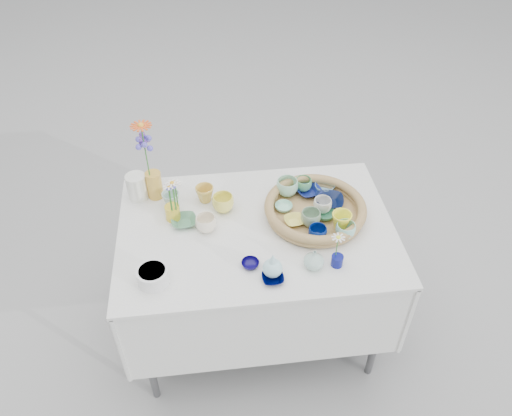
{
  "coord_description": "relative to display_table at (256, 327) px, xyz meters",
  "views": [
    {
      "loc": [
        -0.2,
        -1.63,
        2.34
      ],
      "look_at": [
        0.0,
        0.02,
        0.87
      ],
      "focal_mm": 35.0,
      "sensor_mm": 36.0,
      "label": 1
    }
  ],
  "objects": [
    {
      "name": "bud_vase_cobalt",
      "position": [
        0.31,
        -0.26,
        0.79
      ],
      "size": [
        0.07,
        0.07,
        0.05
      ],
      "primitive_type": "cylinder",
      "rotation": [
        0.0,
        0.0,
        -0.35
      ],
      "color": "#080E65",
      "rests_on": "display_table"
    },
    {
      "name": "loose_ceramic_2",
      "position": [
        -0.33,
        0.07,
        0.78
      ],
      "size": [
        0.12,
        0.12,
        0.03
      ],
      "primitive_type": "imported",
      "rotation": [
        0.0,
        0.0,
        0.07
      ],
      "color": "#508864",
      "rests_on": "display_table"
    },
    {
      "name": "daisy_posy",
      "position": [
        -0.37,
        0.1,
        0.92
      ],
      "size": [
        0.09,
        0.09,
        0.16
      ],
      "primitive_type": null,
      "rotation": [
        0.0,
        0.0,
        -0.02
      ],
      "color": "white",
      "rests_on": "daisy_cup"
    },
    {
      "name": "loose_ceramic_0",
      "position": [
        -0.22,
        0.22,
        0.81
      ],
      "size": [
        0.12,
        0.12,
        0.08
      ],
      "primitive_type": "imported",
      "rotation": [
        0.0,
        0.0,
        0.41
      ],
      "color": "gold",
      "rests_on": "display_table"
    },
    {
      "name": "bud_vase_seafoam",
      "position": [
        0.21,
        -0.26,
        0.81
      ],
      "size": [
        0.09,
        0.09,
        0.09
      ],
      "primitive_type": "imported",
      "rotation": [
        0.0,
        0.0,
        -0.09
      ],
      "color": "#9DC1B4",
      "rests_on": "display_table"
    },
    {
      "name": "daisy_cup",
      "position": [
        -0.38,
        0.11,
        0.8
      ],
      "size": [
        0.08,
        0.08,
        0.07
      ],
      "primitive_type": "cylinder",
      "rotation": [
        0.0,
        0.0,
        -0.18
      ],
      "color": "gold",
      "rests_on": "display_table"
    },
    {
      "name": "tray_ceramic_9",
      "position": [
        0.26,
        -0.12,
        0.82
      ],
      "size": [
        0.1,
        0.1,
        0.06
      ],
      "primitive_type": "imported",
      "rotation": [
        0.0,
        0.0,
        0.32
      ],
      "color": "navy",
      "rests_on": "wicker_tray"
    },
    {
      "name": "bud_vase_paleblue",
      "position": [
        0.03,
        -0.29,
        0.83
      ],
      "size": [
        0.09,
        0.09,
        0.13
      ],
      "primitive_type": null,
      "rotation": [
        0.0,
        0.0,
        -0.04
      ],
      "color": "#A8DAE1",
      "rests_on": "display_table"
    },
    {
      "name": "loose_ceramic_5",
      "position": [
        -0.38,
        0.2,
        0.8
      ],
      "size": [
        0.09,
        0.09,
        0.08
      ],
      "primitive_type": "imported",
      "rotation": [
        0.0,
        0.0,
        -0.08
      ],
      "color": "#A4C4B5",
      "rests_on": "display_table"
    },
    {
      "name": "tray_ceramic_6",
      "position": [
        0.17,
        0.2,
        0.82
      ],
      "size": [
        0.14,
        0.14,
        0.08
      ],
      "primitive_type": "imported",
      "rotation": [
        0.0,
        0.0,
        -0.39
      ],
      "color": "#92CDAD",
      "rests_on": "wicker_tray"
    },
    {
      "name": "single_daisy",
      "position": [
        0.3,
        -0.25,
        0.87
      ],
      "size": [
        0.08,
        0.08,
        0.12
      ],
      "primitive_type": null,
      "rotation": [
        0.0,
        0.0,
        -0.28
      ],
      "color": "white",
      "rests_on": "bud_vase_cobalt"
    },
    {
      "name": "ground",
      "position": [
        0.0,
        0.0,
        0.0
      ],
      "size": [
        80.0,
        80.0,
        0.0
      ],
      "primitive_type": "plane",
      "color": "#9F9F9D"
    },
    {
      "name": "tray_ceramic_5",
      "position": [
        0.14,
        0.09,
        0.8
      ],
      "size": [
        0.1,
        0.1,
        0.03
      ],
      "primitive_type": "imported",
      "rotation": [
        0.0,
        0.0,
        0.31
      ],
      "color": "#96DABC",
      "rests_on": "wicker_tray"
    },
    {
      "name": "tray_ceramic_10",
      "position": [
        0.17,
        -0.0,
        0.79
      ],
      "size": [
        0.11,
        0.11,
        0.02
      ],
      "primitive_type": "imported",
      "rotation": [
        0.0,
        0.0,
        0.17
      ],
      "color": "#E6D95A",
      "rests_on": "wicker_tray"
    },
    {
      "name": "tray_ceramic_3",
      "position": [
        0.32,
        0.02,
        0.8
      ],
      "size": [
        0.11,
        0.11,
        0.03
      ],
      "primitive_type": "imported",
      "rotation": [
        0.0,
        0.0,
        -0.23
      ],
      "color": "#367756",
      "rests_on": "wicker_tray"
    },
    {
      "name": "loose_ceramic_4",
      "position": [
        -0.05,
        -0.23,
        0.78
      ],
      "size": [
        0.1,
        0.1,
        0.02
      ],
      "primitive_type": "imported",
      "rotation": [
        0.0,
        0.0,
        0.34
      ],
      "color": "#080245",
      "rests_on": "display_table"
    },
    {
      "name": "loose_ceramic_6",
      "position": [
        0.03,
        -0.31,
        0.78
      ],
      "size": [
        0.09,
        0.09,
        0.02
      ],
      "primitive_type": "imported",
      "rotation": [
        0.0,
        0.0,
        0.04
      ],
      "color": "#00032E",
      "rests_on": "display_table"
    },
    {
      "name": "tray_ceramic_1",
      "position": [
        0.36,
        0.11,
        0.8
      ],
      "size": [
        0.16,
        0.16,
        0.03
      ],
      "primitive_type": "imported",
      "rotation": [
        0.0,
        0.0,
        -0.21
      ],
      "color": "black",
      "rests_on": "wicker_tray"
    },
    {
      "name": "tray_ceramic_12",
      "position": [
        0.26,
        0.23,
        0.82
      ],
      "size": [
        0.1,
        0.1,
        0.06
      ],
      "primitive_type": "imported",
      "rotation": [
        0.0,
        0.0,
        0.26
      ],
      "color": "#4E9C66",
      "rests_on": "wicker_tray"
    },
    {
      "name": "tall_vase_yellow",
      "position": [
        -0.46,
        0.28,
        0.84
      ],
      "size": [
        0.1,
        0.1,
        0.14
      ],
      "primitive_type": "cylinder",
      "rotation": [
        0.0,
        0.0,
        -0.42
      ],
      "color": "gold",
      "rests_on": "display_table"
    },
    {
      "name": "tray_ceramic_8",
      "position": [
        0.36,
        0.21,
        0.8
      ],
      "size": [
        0.13,
        0.13,
        0.03
      ],
      "primitive_type": "imported",
      "rotation": [
        0.0,
        0.0,
        0.39
      ],
      "color": "#83BBD8",
      "rests_on": "wicker_tray"
    },
    {
      "name": "display_table",
      "position": [
        0.0,
        0.0,
        0.0
      ],
      "size": [
        1.26,
        0.86,
        0.77
      ],
      "primitive_type": null,
      "color": "white",
      "rests_on": "ground"
    },
    {
      "name": "tray_ceramic_4",
      "position": [
        0.24,
        -0.02,
        0.82
      ],
      "size": [
        0.12,
        0.12,
        0.07
      ],
      "primitive_type": "imported",
      "rotation": [
        0.0,
        0.0,
        0.36
      ],
      "color": "gray",
      "rests_on": "wicker_tray"
    },
    {
      "name": "gerbera",
      "position": [
        -0.47,
        0.27,
        1.04
      ],
      "size": [
        0.13,
        0.13,
        0.29
      ],
      "primitive_type": null,
      "rotation": [
        0.0,
        0.0,
        -0.23
      ],
      "color": "#DF521E",
      "rests_on": "tall_vase_yellow"
    },
    {
      "name": "tray_ceramic_11",
      "position": [
        0.38,
        -0.11,
        0.82
      ],
      "size": [
        0.09,
        0.09,
        0.07
      ],
      "primitive_type": "imported",
      "rotation": [
        0.0,
        0.0,
        -0.07
      ],
      "color": "#8BD3BD",
      "rests_on": "wicker_tray"
    },
    {
      "name": "loose_ceramic_1",
      "position": [
        -0.14,
        0.15,
        0.81
      ],
      "size": [
        0.12,
        0.12,
        0.08
      ],
      "primitive_type": "imported",
      "rotation": [
        0.0,
        0.0,
        -0.16
      ],
      "color": "#EADF57",
      "rests_on": "display_table"
    },
    {
      "name": "hydrangea",
      "position": [
        -0.48,
        0.29,
        0.99
      ],
      "size": [
        0.08,
        0.08,
        0.24
      ],
      "primitive_type": null,
      "rotation": [
        0.0,
        0.0,
        -0.16
      ],
      "color": "#6A3EAC",
      "rests_on": "tall_vase_yellow"
    },
    {
      "name": "tray_ceramic_0",
      "position": [
        0.28,
        0.2,
        0.8
      ],
      "size": [
        0.15,
        0.15,
        0.03
      ],
      "primitive_type": "imported",
      "rotation": [
        0.0,
        0.0,
        0.33
      ],
      "color": "navy",
      "rests_on": "wicker_tray"
    },
    {
      "name": "tray_ceramic_2",
      "position": [
        0.37,
        -0.06,
        0.82
      ],
      "size": [
        0.12,
        0.12,
        0.08
      ],
      "primitive_type": "imported",
      "rotation": [
        0.0,
        0.0,
        0.41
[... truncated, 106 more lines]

